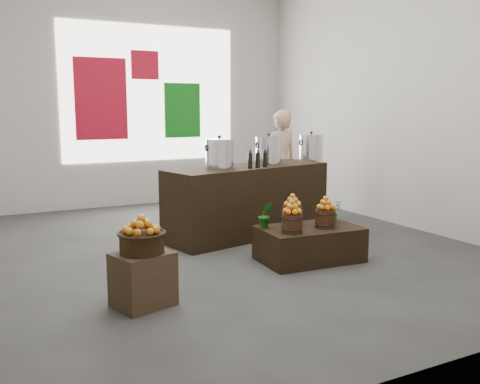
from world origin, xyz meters
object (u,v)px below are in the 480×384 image
display_table (309,244)px  shopper (280,163)px  stock_pot_center (269,151)px  counter (248,201)px  stock_pot_left (220,155)px  stock_pot_right (311,148)px  wicker_basket (142,243)px  crate (143,279)px

display_table → shopper: size_ratio=0.66×
display_table → stock_pot_center: bearing=81.8°
counter → stock_pot_center: bearing=0.0°
stock_pot_left → stock_pot_right: (1.69, 0.35, 0.00)m
counter → stock_pot_right: 1.41m
display_table → shopper: (1.15, 2.50, 0.66)m
wicker_basket → display_table: (2.14, 0.49, -0.38)m
display_table → stock_pot_center: 1.79m
wicker_basket → shopper: 4.46m
crate → shopper: shopper is taller
wicker_basket → stock_pot_left: size_ratio=1.07×
stock_pot_center → shopper: size_ratio=0.21×
stock_pot_center → counter: bearing=-168.4°
stock_pot_center → crate: bearing=-141.3°
counter → shopper: size_ratio=1.38×
counter → stock_pot_center: (0.37, 0.08, 0.67)m
wicker_basket → stock_pot_right: stock_pot_right is taller
wicker_basket → stock_pot_right: 3.99m
display_table → counter: size_ratio=0.48×
counter → stock_pot_left: 0.82m
counter → stock_pot_right: bearing=0.0°
crate → display_table: size_ratio=0.43×
wicker_basket → stock_pot_left: 2.49m
crate → wicker_basket: (0.00, 0.00, 0.33)m
stock_pot_left → shopper: shopper is taller
crate → counter: (2.10, 1.90, 0.24)m
stock_pot_left → counter: bearing=11.6°
stock_pot_left → stock_pot_right: 1.72m
counter → display_table: bearing=-99.6°
wicker_basket → display_table: size_ratio=0.34×
crate → stock_pot_right: size_ratio=1.34×
stock_pot_right → counter: bearing=-168.4°
wicker_basket → stock_pot_left: stock_pot_left is taller
stock_pot_center → stock_pot_right: 0.86m
counter → stock_pot_right: (1.21, 0.25, 0.67)m
stock_pot_right → shopper: 0.90m
display_table → stock_pot_center: stock_pot_center is taller
counter → stock_pot_center: size_ratio=6.47×
crate → shopper: size_ratio=0.28×
crate → stock_pot_left: size_ratio=1.34×
wicker_basket → counter: counter is taller
crate → stock_pot_center: 3.29m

